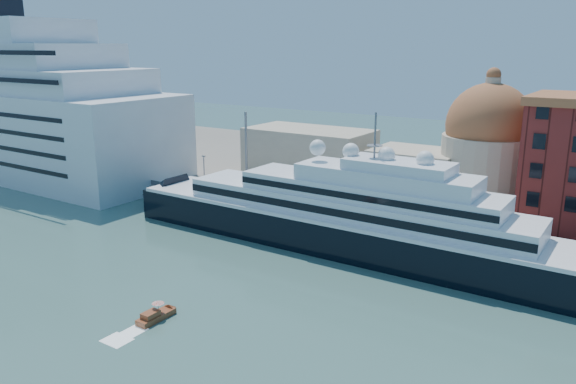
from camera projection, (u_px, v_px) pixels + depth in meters
The scene contains 9 objects.
ground at pixel (218, 283), 81.42m from camera, with size 400.00×400.00×0.00m, color #355C53.
quay at pixel (332, 217), 108.55m from camera, with size 180.00×10.00×2.50m, color gray.
land at pixel (411, 178), 141.70m from camera, with size 260.00×72.00×2.00m, color slate.
quay_fence at pixel (321, 214), 104.45m from camera, with size 180.00×0.10×1.20m, color slate.
superyacht at pixel (325, 218), 96.35m from camera, with size 91.66×12.71×27.39m.
service_barge at pixel (83, 191), 129.91m from camera, with size 11.65×4.25×2.59m.
water_taxi at pixel (155, 316), 70.41m from camera, with size 1.81×5.35×2.53m.
church at pixel (412, 153), 121.84m from camera, with size 66.00×18.00×25.50m.
lamp_posts at pixel (273, 168), 111.74m from camera, with size 120.80×2.40×18.00m.
Camera 1 is at (50.06, -57.33, 33.42)m, focal length 35.00 mm.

